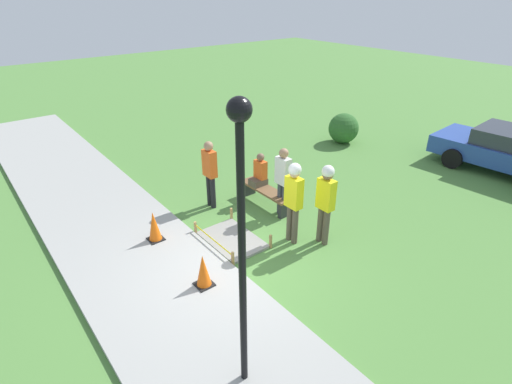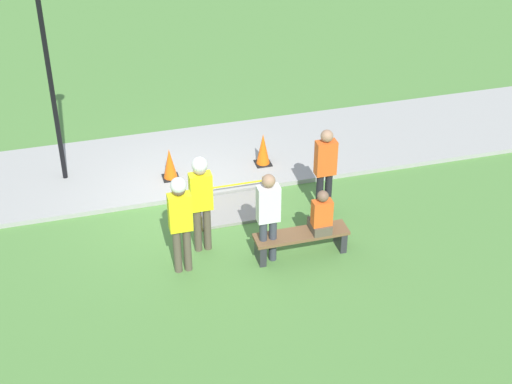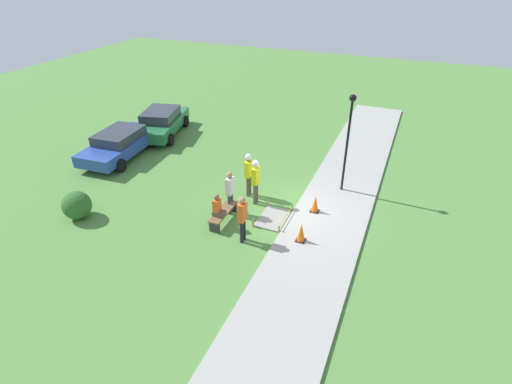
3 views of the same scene
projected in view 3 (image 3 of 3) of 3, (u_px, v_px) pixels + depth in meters
name	position (u px, v px, depth m)	size (l,w,h in m)	color
ground_plane	(294.00, 211.00, 16.09)	(60.00, 60.00, 0.00)	#51843D
sidewalk	(329.00, 218.00, 15.58)	(28.00, 2.91, 0.10)	#9E9E99
wet_concrete_patch	(273.00, 218.00, 15.57)	(1.58, 1.09, 0.35)	gray
traffic_cone_near_patch	(301.00, 232.00, 14.08)	(0.34, 0.34, 0.73)	black
traffic_cone_far_patch	(315.00, 204.00, 15.72)	(0.34, 0.34, 0.70)	black
park_bench	(224.00, 214.00, 15.32)	(1.74, 0.44, 0.48)	#2D2D33
person_seated_on_bench	(218.00, 207.00, 14.81)	(0.36, 0.44, 0.89)	brown
worker_supervisor	(249.00, 170.00, 16.57)	(0.40, 0.28, 1.94)	brown
worker_assistant	(256.00, 177.00, 16.01)	(0.40, 0.28, 1.97)	brown
bystander_in_orange_shirt	(242.00, 216.00, 13.88)	(0.40, 0.24, 1.84)	black
bystander_in_gray_shirt	(230.00, 190.00, 15.46)	(0.40, 0.24, 1.82)	#383D47
lamppost_near	(349.00, 131.00, 15.99)	(0.28, 0.28, 4.20)	black
parked_car_green	(161.00, 122.00, 22.54)	(4.82, 2.94, 1.44)	#236B3D
parked_car_blue	(120.00, 143.00, 20.12)	(4.92, 2.41, 1.36)	#28479E
shrub_rounded_near	(77.00, 205.00, 15.42)	(1.12, 1.12, 1.12)	#2D6028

